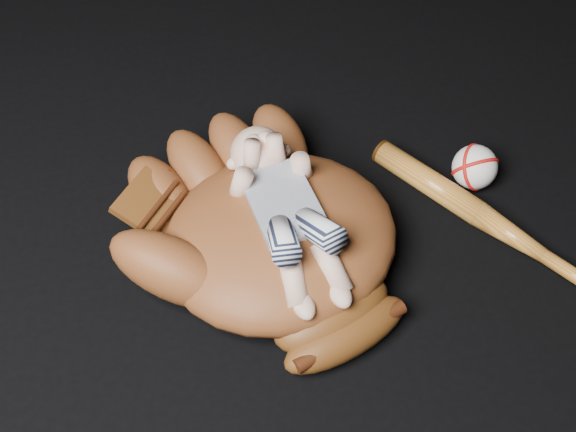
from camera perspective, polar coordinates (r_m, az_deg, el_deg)
The scene contains 4 objects.
baseball_glove at distance 1.10m, azimuth -0.67°, elevation -1.12°, with size 0.46×0.53×0.16m, color #5B2B13, non-canonical shape.
newborn_baby at distance 1.06m, azimuth 0.09°, elevation 0.12°, with size 0.16×0.34×0.14m, color #D9A68C, non-canonical shape.
baseball_bat at distance 1.24m, azimuth 15.80°, elevation -0.48°, with size 0.04×0.47×0.04m, color #AE6721, non-canonical shape.
baseball at distance 1.29m, azimuth 14.55°, elevation 3.76°, with size 0.08×0.08×0.08m, color white.
Camera 1 is at (-0.30, -0.68, 0.94)m, focal length 45.00 mm.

